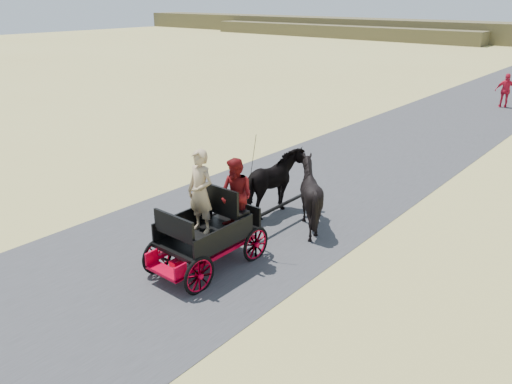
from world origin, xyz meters
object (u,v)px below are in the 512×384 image
Objects in this scene: horse_left at (274,184)px; pedestrian at (506,91)px; horse_right at (310,195)px; carriage at (208,250)px.

horse_left is 18.33m from pedestrian.
horse_right is at bearing 71.21° from pedestrian.
horse_right reaches higher than horse_left.
horse_right is 0.98× the size of pedestrian.
carriage is 1.20× the size of horse_left.
carriage is 3.09m from horse_right.
carriage is at bearing 100.39° from horse_left.
horse_left is at bearing 67.77° from pedestrian.
pedestrian is (-0.35, 18.31, 0.01)m from horse_right.
pedestrian reaches higher than horse_right.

